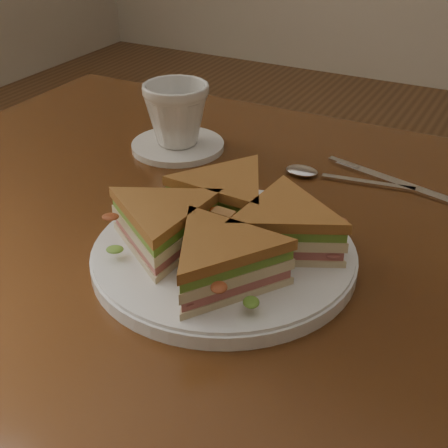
# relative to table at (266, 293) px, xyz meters

# --- Properties ---
(table) EXTENTS (1.20, 0.80, 0.75)m
(table) POSITION_rel_table_xyz_m (0.00, 0.00, 0.00)
(table) COLOR #391D0C
(table) RESTS_ON ground
(plate) EXTENTS (0.30, 0.30, 0.02)m
(plate) POSITION_rel_table_xyz_m (-0.02, -0.09, 0.11)
(plate) COLOR white
(plate) RESTS_ON table
(sandwich_wedges) EXTENTS (0.32, 0.32, 0.06)m
(sandwich_wedges) POSITION_rel_table_xyz_m (-0.02, -0.09, 0.14)
(sandwich_wedges) COLOR beige
(sandwich_wedges) RESTS_ON plate
(crisps_mound) EXTENTS (0.09, 0.09, 0.05)m
(crisps_mound) POSITION_rel_table_xyz_m (-0.02, -0.09, 0.14)
(crisps_mound) COLOR #C65019
(crisps_mound) RESTS_ON plate
(spoon) EXTENTS (0.18, 0.05, 0.01)m
(spoon) POSITION_rel_table_xyz_m (0.00, 0.17, 0.10)
(spoon) COLOR silver
(spoon) RESTS_ON table
(knife) EXTENTS (0.21, 0.07, 0.00)m
(knife) POSITION_rel_table_xyz_m (0.09, 0.20, 0.10)
(knife) COLOR silver
(knife) RESTS_ON table
(saucer) EXTENTS (0.15, 0.15, 0.01)m
(saucer) POSITION_rel_table_xyz_m (-0.23, 0.16, 0.10)
(saucer) COLOR white
(saucer) RESTS_ON table
(coffee_cup) EXTENTS (0.10, 0.10, 0.09)m
(coffee_cup) POSITION_rel_table_xyz_m (-0.23, 0.16, 0.16)
(coffee_cup) COLOR white
(coffee_cup) RESTS_ON saucer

